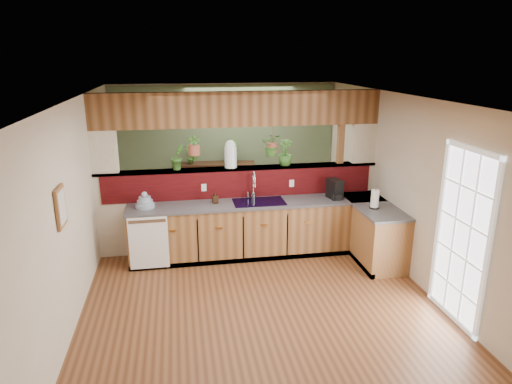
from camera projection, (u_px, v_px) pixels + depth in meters
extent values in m
cube|color=brown|center=(254.00, 283.00, 6.55)|extent=(4.60, 7.00, 0.01)
cube|color=brown|center=(254.00, 99.00, 5.80)|extent=(4.60, 7.00, 0.01)
cube|color=beige|center=(226.00, 147.00, 9.47)|extent=(4.60, 0.02, 2.60)
cube|color=beige|center=(347.00, 360.00, 2.87)|extent=(4.60, 0.02, 2.60)
cube|color=beige|center=(76.00, 206.00, 5.79)|extent=(0.02, 7.00, 2.60)
cube|color=beige|center=(411.00, 188.00, 6.55)|extent=(0.02, 7.00, 2.60)
cube|color=beige|center=(240.00, 209.00, 7.63)|extent=(4.60, 0.15, 1.35)
cube|color=#41080B|center=(241.00, 184.00, 7.42)|extent=(4.40, 0.02, 0.45)
cube|color=brown|center=(240.00, 168.00, 7.43)|extent=(4.60, 0.21, 0.04)
cube|color=brown|center=(239.00, 109.00, 7.15)|extent=(4.60, 0.15, 0.55)
cube|color=beige|center=(104.00, 153.00, 6.98)|extent=(0.40, 0.15, 0.70)
cube|color=beige|center=(363.00, 144.00, 7.68)|extent=(0.40, 0.15, 0.70)
cube|color=brown|center=(339.00, 168.00, 7.73)|extent=(0.10, 0.10, 2.60)
cube|color=brown|center=(240.00, 168.00, 7.43)|extent=(4.60, 0.21, 0.04)
cube|color=brown|center=(239.00, 109.00, 7.15)|extent=(4.60, 0.15, 0.55)
cube|color=#4F6344|center=(226.00, 147.00, 9.45)|extent=(4.55, 0.02, 2.55)
cube|color=brown|center=(259.00, 229.00, 7.38)|extent=(4.10, 0.60, 0.86)
cube|color=#444448|center=(259.00, 203.00, 7.25)|extent=(4.14, 0.64, 0.04)
cube|color=brown|center=(372.00, 232.00, 7.26)|extent=(0.60, 1.48, 0.86)
cube|color=#444448|center=(374.00, 206.00, 7.13)|extent=(0.64, 1.52, 0.04)
cube|color=brown|center=(361.00, 223.00, 7.67)|extent=(0.60, 0.60, 0.86)
cube|color=#444448|center=(363.00, 197.00, 7.54)|extent=(0.64, 0.64, 0.04)
cube|color=black|center=(262.00, 258.00, 7.24)|extent=(4.10, 0.06, 0.08)
cube|color=black|center=(354.00, 256.00, 7.33)|extent=(0.06, 1.48, 0.08)
cube|color=white|center=(149.00, 243.00, 6.80)|extent=(0.58, 0.02, 0.82)
cube|color=#B7B7B2|center=(147.00, 221.00, 6.68)|extent=(0.54, 0.01, 0.05)
cube|color=black|center=(259.00, 203.00, 7.25)|extent=(0.82, 0.50, 0.03)
cube|color=black|center=(247.00, 208.00, 7.25)|extent=(0.34, 0.40, 0.16)
cube|color=black|center=(271.00, 207.00, 7.31)|extent=(0.34, 0.40, 0.16)
cube|color=white|center=(461.00, 239.00, 5.39)|extent=(0.06, 1.02, 2.16)
cube|color=brown|center=(61.00, 207.00, 4.97)|extent=(0.03, 0.35, 0.45)
cube|color=silver|center=(62.00, 207.00, 4.97)|extent=(0.01, 0.27, 0.37)
cylinder|color=#B7B7B2|center=(253.00, 195.00, 7.41)|extent=(0.07, 0.07, 0.10)
cylinder|color=#B7B7B2|center=(253.00, 185.00, 7.36)|extent=(0.02, 0.02, 0.28)
torus|color=#B7B7B2|center=(254.00, 178.00, 7.26)|extent=(0.20, 0.05, 0.20)
cylinder|color=#B7B7B2|center=(255.00, 183.00, 7.19)|extent=(0.02, 0.02, 0.12)
cylinder|color=#B7B7B2|center=(248.00, 195.00, 7.39)|extent=(0.03, 0.03, 0.10)
cylinder|color=#8898B0|center=(145.00, 206.00, 6.97)|extent=(0.29, 0.29, 0.06)
cylinder|color=#8898B0|center=(145.00, 202.00, 6.95)|extent=(0.24, 0.24, 0.05)
cylinder|color=#8898B0|center=(145.00, 198.00, 6.94)|extent=(0.18, 0.18, 0.05)
sphere|color=#8898B0|center=(144.00, 194.00, 6.92)|extent=(0.09, 0.09, 0.09)
imported|color=#362213|center=(215.00, 197.00, 7.16)|extent=(0.10, 0.10, 0.19)
cube|color=black|center=(335.00, 189.00, 7.39)|extent=(0.17, 0.28, 0.32)
cube|color=black|center=(336.00, 197.00, 7.33)|extent=(0.15, 0.11, 0.11)
cylinder|color=silver|center=(336.00, 194.00, 7.35)|extent=(0.08, 0.08, 0.08)
cylinder|color=black|center=(374.00, 208.00, 6.95)|extent=(0.15, 0.15, 0.02)
cylinder|color=#B7B7B2|center=(375.00, 198.00, 6.90)|extent=(0.02, 0.02, 0.31)
cylinder|color=white|center=(375.00, 198.00, 6.90)|extent=(0.12, 0.12, 0.27)
cylinder|color=silver|center=(231.00, 157.00, 7.35)|extent=(0.20, 0.20, 0.33)
sphere|color=silver|center=(230.00, 146.00, 7.29)|extent=(0.18, 0.18, 0.18)
imported|color=#2F5C1F|center=(178.00, 157.00, 7.20)|extent=(0.28, 0.25, 0.41)
imported|color=#2F5C1F|center=(285.00, 152.00, 7.48)|extent=(0.31, 0.31, 0.43)
cylinder|color=brown|center=(194.00, 137.00, 7.15)|extent=(0.01, 0.01, 0.29)
cylinder|color=brown|center=(194.00, 150.00, 7.21)|extent=(0.18, 0.18, 0.16)
imported|color=#2F5C1F|center=(194.00, 135.00, 7.14)|extent=(0.22, 0.15, 0.40)
cylinder|color=brown|center=(272.00, 135.00, 7.36)|extent=(0.01, 0.01, 0.29)
cylinder|color=brown|center=(272.00, 147.00, 7.42)|extent=(0.17, 0.17, 0.15)
imported|color=#2F5C1F|center=(272.00, 134.00, 7.36)|extent=(0.41, 0.38, 0.37)
cube|color=black|center=(216.00, 188.00, 9.43)|extent=(1.64, 0.64, 1.07)
imported|color=#2F5C1F|center=(190.00, 154.00, 9.13)|extent=(0.26, 0.22, 0.41)
imported|color=#2F5C1F|center=(232.00, 151.00, 9.26)|extent=(0.30, 0.30, 0.47)
imported|color=#2F5C1F|center=(279.00, 201.00, 8.88)|extent=(0.89, 0.83, 0.83)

